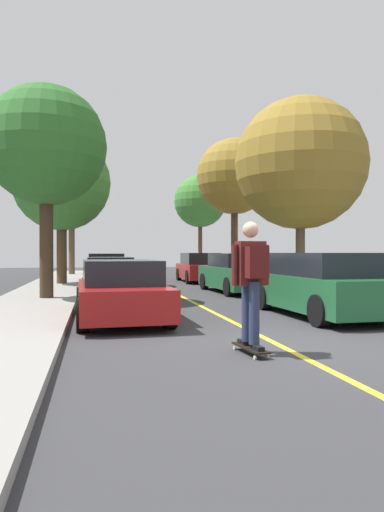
# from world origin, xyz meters

# --- Properties ---
(ground) EXTENTS (80.00, 80.00, 0.00)m
(ground) POSITION_xyz_m (0.00, 0.00, 0.00)
(ground) COLOR #353538
(center_line) EXTENTS (0.12, 39.20, 0.01)m
(center_line) POSITION_xyz_m (0.00, 4.00, 0.00)
(center_line) COLOR gold
(center_line) RESTS_ON ground
(parked_car_left_nearest) EXTENTS (1.96, 4.15, 1.29)m
(parked_car_left_nearest) POSITION_xyz_m (-2.28, 3.20, 0.64)
(parked_car_left_nearest) COLOR maroon
(parked_car_left_nearest) RESTS_ON ground
(parked_car_left_near) EXTENTS (1.90, 4.48, 1.29)m
(parked_car_left_near) POSITION_xyz_m (-2.28, 10.30, 0.64)
(parked_car_left_near) COLOR maroon
(parked_car_left_near) RESTS_ON ground
(parked_car_left_far) EXTENTS (2.08, 4.30, 1.41)m
(parked_car_left_far) POSITION_xyz_m (-2.28, 16.78, 0.69)
(parked_car_left_far) COLOR navy
(parked_car_left_far) RESTS_ON ground
(parked_car_right_nearest) EXTENTS (2.02, 4.29, 1.45)m
(parked_car_right_nearest) POSITION_xyz_m (2.28, 2.90, 0.72)
(parked_car_right_nearest) COLOR #1E5B33
(parked_car_right_nearest) RESTS_ON ground
(parked_car_right_near) EXTENTS (1.97, 4.50, 1.43)m
(parked_car_right_near) POSITION_xyz_m (2.28, 9.36, 0.69)
(parked_car_right_near) COLOR #1E5B33
(parked_car_right_near) RESTS_ON ground
(parked_car_right_far) EXTENTS (1.93, 4.34, 1.44)m
(parked_car_right_far) POSITION_xyz_m (2.28, 15.53, 0.70)
(parked_car_right_far) COLOR maroon
(parked_car_right_far) RESTS_ON ground
(street_tree_left_nearest) EXTENTS (3.50, 3.50, 6.20)m
(street_tree_left_nearest) POSITION_xyz_m (-4.20, 7.25, 4.56)
(street_tree_left_nearest) COLOR #3D2D1E
(street_tree_left_nearest) RESTS_ON sidewalk_left
(street_tree_left_near) EXTENTS (4.16, 4.16, 6.42)m
(street_tree_left_near) POSITION_xyz_m (-4.20, 13.69, 4.46)
(street_tree_left_near) COLOR #4C3823
(street_tree_left_near) RESTS_ON sidewalk_left
(street_tree_left_far) EXTENTS (3.62, 3.62, 6.57)m
(street_tree_left_far) POSITION_xyz_m (-4.20, 22.61, 4.87)
(street_tree_left_far) COLOR brown
(street_tree_left_far) RESTS_ON sidewalk_left
(street_tree_right_nearest) EXTENTS (4.57, 4.57, 6.70)m
(street_tree_right_nearest) POSITION_xyz_m (4.20, 8.14, 4.55)
(street_tree_right_nearest) COLOR brown
(street_tree_right_nearest) RESTS_ON sidewalk_right
(street_tree_right_near) EXTENTS (3.88, 3.88, 7.17)m
(street_tree_right_near) POSITION_xyz_m (4.20, 15.88, 5.35)
(street_tree_right_near) COLOR #4C3823
(street_tree_right_near) RESTS_ON sidewalk_right
(street_tree_right_far) EXTENTS (3.54, 3.54, 6.58)m
(street_tree_right_far) POSITION_xyz_m (4.20, 23.69, 4.94)
(street_tree_right_far) COLOR #4C3823
(street_tree_right_far) RESTS_ON sidewalk_right
(skateboard) EXTENTS (0.31, 0.86, 0.10)m
(skateboard) POSITION_xyz_m (-0.65, -0.54, 0.09)
(skateboard) COLOR black
(skateboard) RESTS_ON ground
(skateboarder) EXTENTS (0.59, 0.71, 1.79)m
(skateboarder) POSITION_xyz_m (-0.64, -0.57, 1.13)
(skateboarder) COLOR black
(skateboarder) RESTS_ON skateboard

